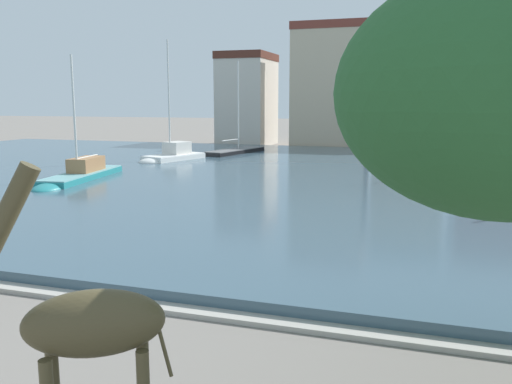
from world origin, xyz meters
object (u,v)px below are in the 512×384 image
Objects in this scene: sailboat_teal at (78,178)px; sailboat_white at (171,157)px; giraffe_statue at (83,331)px; sailboat_navy at (456,173)px; sailboat_black at (240,152)px.

sailboat_white reaches higher than sailboat_teal.
sailboat_white is at bearing 115.46° from giraffe_statue.
sailboat_navy reaches higher than sailboat_teal.
sailboat_navy is 20.78m from sailboat_white.
sailboat_navy is 0.93× the size of sailboat_white.
sailboat_navy is at bearing -7.41° from sailboat_white.
sailboat_black is 20.40m from sailboat_navy.
giraffe_statue is 26.26m from sailboat_teal.
sailboat_teal is (-3.18, -18.82, 0.13)m from sailboat_black.
giraffe_statue is at bearing -64.54° from sailboat_white.
sailboat_black is 8.13m from sailboat_white.
sailboat_black is 0.96× the size of sailboat_navy.
sailboat_navy is at bearing 22.38° from sailboat_teal.
sailboat_black is at bearing 80.42° from sailboat_teal.
sailboat_teal is at bearing 126.52° from giraffe_statue.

